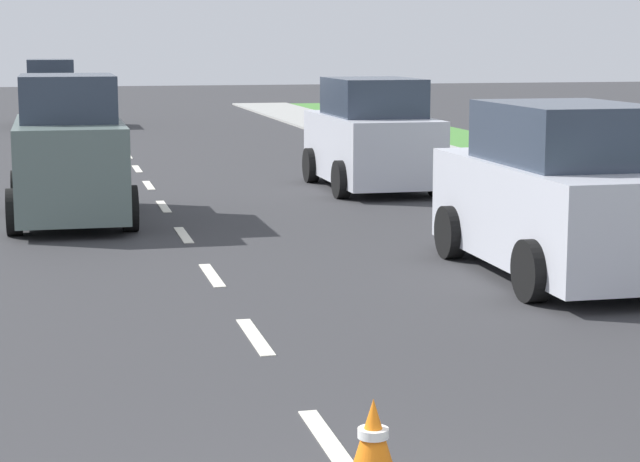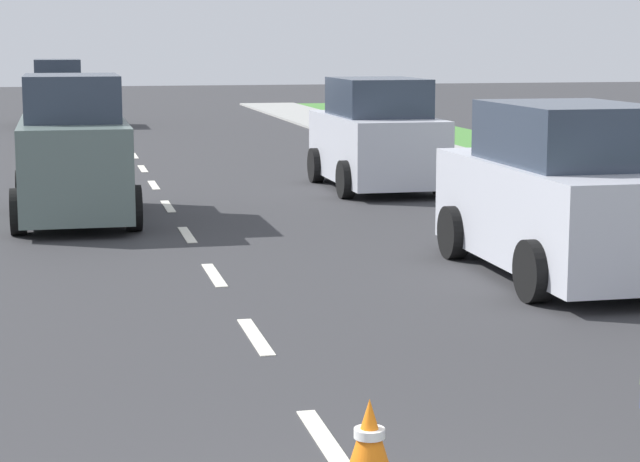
# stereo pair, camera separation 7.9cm
# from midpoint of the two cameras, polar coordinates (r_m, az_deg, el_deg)

# --- Properties ---
(ground_plane) EXTENTS (96.00, 96.00, 0.00)m
(ground_plane) POSITION_cam_midpoint_polar(r_m,az_deg,el_deg) (26.06, -9.06, 3.08)
(ground_plane) COLOR #333335
(lane_center_line) EXTENTS (0.14, 46.40, 0.01)m
(lane_center_line) POSITION_cam_midpoint_polar(r_m,az_deg,el_deg) (30.23, -9.63, 3.91)
(lane_center_line) COLOR silver
(lane_center_line) RESTS_ON ground
(traffic_cone_near) EXTENTS (0.36, 0.36, 0.53)m
(traffic_cone_near) POSITION_cam_midpoint_polar(r_m,az_deg,el_deg) (7.52, 2.31, -10.15)
(traffic_cone_near) COLOR black
(traffic_cone_near) RESTS_ON ground
(car_oncoming_lead) EXTENTS (1.87, 3.91, 2.25)m
(car_oncoming_lead) POSITION_cam_midpoint_polar(r_m,az_deg,el_deg) (18.41, -12.27, 3.71)
(car_oncoming_lead) COLOR slate
(car_oncoming_lead) RESTS_ON ground
(car_parked_far) EXTENTS (1.99, 3.96, 2.08)m
(car_parked_far) POSITION_cam_midpoint_polar(r_m,az_deg,el_deg) (21.98, 2.43, 4.58)
(car_parked_far) COLOR silver
(car_parked_far) RESTS_ON ground
(car_parked_curbside) EXTENTS (2.05, 4.21, 2.05)m
(car_parked_curbside) POSITION_cam_midpoint_polar(r_m,az_deg,el_deg) (14.05, 11.61, 1.69)
(car_parked_curbside) COLOR silver
(car_parked_curbside) RESTS_ON ground
(car_oncoming_third) EXTENTS (1.92, 4.27, 2.17)m
(car_oncoming_third) POSITION_cam_midpoint_polar(r_m,az_deg,el_deg) (39.40, -13.06, 6.49)
(car_oncoming_third) COLOR black
(car_oncoming_third) RESTS_ON ground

